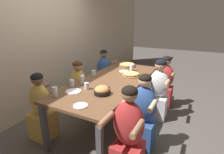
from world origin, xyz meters
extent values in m
plane|color=#514C47|center=(0.00, 0.00, 0.00)|extent=(18.00, 18.00, 0.00)
cube|color=beige|center=(0.00, 1.50, 1.60)|extent=(10.00, 0.06, 3.20)
cube|color=brown|center=(0.00, 0.00, 0.78)|extent=(2.45, 1.01, 0.04)
cube|color=#4C4C51|center=(-1.17, -0.44, 0.38)|extent=(0.07, 0.07, 0.76)
cube|color=#4C4C51|center=(1.17, -0.44, 0.38)|extent=(0.07, 0.07, 0.76)
cube|color=#4C4C51|center=(-1.17, 0.44, 0.38)|extent=(0.07, 0.07, 0.76)
cube|color=#4C4C51|center=(1.17, 0.44, 0.38)|extent=(0.07, 0.07, 0.76)
cylinder|color=#996B42|center=(0.97, 0.12, 0.80)|extent=(0.37, 0.37, 0.02)
torus|color=tan|center=(0.97, 0.12, 0.84)|extent=(0.34, 0.34, 0.04)
cylinder|color=#E5C675|center=(0.97, 0.12, 0.83)|extent=(0.29, 0.29, 0.04)
cylinder|color=#E5C166|center=(1.02, 0.20, 0.86)|extent=(0.02, 0.02, 0.01)
cylinder|color=#E5C166|center=(1.00, 0.11, 0.86)|extent=(0.02, 0.02, 0.01)
cylinder|color=#E5C166|center=(0.95, 0.02, 0.86)|extent=(0.02, 0.02, 0.01)
cylinder|color=#E5C166|center=(1.00, 0.10, 0.86)|extent=(0.02, 0.02, 0.01)
cylinder|color=#996B42|center=(0.37, -0.22, 0.80)|extent=(0.35, 0.35, 0.02)
torus|color=tan|center=(0.37, -0.22, 0.83)|extent=(0.30, 0.30, 0.03)
cylinder|color=#E5C675|center=(0.37, -0.22, 0.83)|extent=(0.25, 0.25, 0.03)
cylinder|color=#E5C166|center=(0.41, -0.21, 0.85)|extent=(0.02, 0.02, 0.01)
cylinder|color=#E5C166|center=(0.31, -0.26, 0.85)|extent=(0.02, 0.02, 0.01)
cylinder|color=#E5C166|center=(0.37, -0.27, 0.85)|extent=(0.02, 0.02, 0.01)
cylinder|color=#E5C166|center=(0.35, -0.26, 0.85)|extent=(0.02, 0.02, 0.01)
cylinder|color=black|center=(-0.62, -0.16, 0.82)|extent=(0.23, 0.23, 0.04)
cylinder|color=black|center=(-0.45, -0.16, 0.83)|extent=(0.11, 0.02, 0.02)
ellipsoid|color=#D68E4C|center=(-0.62, -0.16, 0.87)|extent=(0.21, 0.21, 0.11)
cylinder|color=white|center=(-0.74, 0.26, 0.80)|extent=(0.23, 0.23, 0.01)
cube|color=#B7B7BC|center=(-0.74, 0.26, 0.81)|extent=(0.16, 0.02, 0.01)
cylinder|color=white|center=(0.56, 0.02, 0.80)|extent=(0.20, 0.20, 0.01)
cube|color=#B7B7BC|center=(0.56, 0.02, 0.81)|extent=(0.14, 0.04, 0.01)
cylinder|color=white|center=(-1.05, -0.11, 0.80)|extent=(0.18, 0.18, 0.01)
cube|color=#B7B7BC|center=(-1.05, -0.11, 0.81)|extent=(0.05, 0.12, 0.01)
cylinder|color=silver|center=(-0.57, 0.14, 0.85)|extent=(0.07, 0.07, 0.10)
cylinder|color=#1EA8DB|center=(-0.57, 0.14, 0.83)|extent=(0.06, 0.06, 0.08)
cylinder|color=black|center=(-0.55, 0.14, 0.86)|extent=(0.00, 0.02, 0.13)
cylinder|color=silver|center=(-0.98, 0.37, 0.87)|extent=(0.07, 0.07, 0.14)
cylinder|color=silver|center=(0.03, 0.40, 0.85)|extent=(0.08, 0.08, 0.11)
cylinder|color=silver|center=(-0.41, 0.34, 0.87)|extent=(0.06, 0.06, 0.14)
cylinder|color=black|center=(-0.41, 0.34, 0.84)|extent=(0.06, 0.06, 0.08)
cylinder|color=silver|center=(0.66, -0.11, 0.86)|extent=(0.08, 0.08, 0.13)
cylinder|color=silver|center=(0.66, -0.11, 0.83)|extent=(0.07, 0.07, 0.07)
cylinder|color=silver|center=(-0.58, 0.41, 0.85)|extent=(0.08, 0.08, 0.11)
cylinder|color=black|center=(-0.58, 0.41, 0.83)|extent=(0.07, 0.07, 0.07)
cube|color=#2D5193|center=(0.97, 0.72, 0.22)|extent=(0.32, 0.34, 0.43)
ellipsoid|color=#2D5193|center=(0.97, 0.72, 0.69)|extent=(0.24, 0.36, 0.52)
sphere|color=#9E7051|center=(0.97, 0.72, 1.04)|extent=(0.17, 0.17, 0.17)
ellipsoid|color=black|center=(0.97, 0.72, 1.07)|extent=(0.18, 0.18, 0.12)
cylinder|color=#9E7051|center=(1.18, 0.90, 0.80)|extent=(0.28, 0.06, 0.06)
cylinder|color=#9E7051|center=(1.18, 0.55, 0.80)|extent=(0.28, 0.06, 0.06)
cube|color=#B22D2D|center=(1.03, -0.72, 0.22)|extent=(0.32, 0.34, 0.43)
ellipsoid|color=#B22D2D|center=(1.03, -0.72, 0.68)|extent=(0.24, 0.36, 0.49)
sphere|color=#9E7051|center=(1.03, -0.72, 1.01)|extent=(0.18, 0.18, 0.18)
ellipsoid|color=black|center=(1.03, -0.72, 1.04)|extent=(0.19, 0.19, 0.13)
cylinder|color=#9E7051|center=(0.82, -0.90, 0.77)|extent=(0.28, 0.06, 0.06)
cylinder|color=#9E7051|center=(0.82, -0.55, 0.77)|extent=(0.28, 0.06, 0.06)
cube|color=gold|center=(-0.96, 0.72, 0.22)|extent=(0.32, 0.34, 0.43)
ellipsoid|color=gold|center=(-0.96, 0.72, 0.67)|extent=(0.24, 0.36, 0.47)
sphere|color=brown|center=(-0.96, 0.72, 0.99)|extent=(0.17, 0.17, 0.17)
ellipsoid|color=black|center=(-0.96, 0.72, 1.02)|extent=(0.18, 0.18, 0.12)
cylinder|color=brown|center=(-0.75, 0.90, 0.76)|extent=(0.28, 0.06, 0.06)
cylinder|color=brown|center=(-0.75, 0.55, 0.76)|extent=(0.28, 0.06, 0.06)
cube|color=#2D5193|center=(-0.46, -0.72, 0.22)|extent=(0.32, 0.34, 0.43)
ellipsoid|color=#2D5193|center=(-0.46, -0.72, 0.70)|extent=(0.24, 0.36, 0.53)
sphere|color=beige|center=(-0.46, -0.72, 1.04)|extent=(0.17, 0.17, 0.17)
ellipsoid|color=black|center=(-0.46, -0.72, 1.07)|extent=(0.17, 0.17, 0.12)
cylinder|color=beige|center=(-0.66, -0.90, 0.81)|extent=(0.28, 0.06, 0.06)
cylinder|color=beige|center=(-0.66, -0.55, 0.81)|extent=(0.28, 0.06, 0.06)
ellipsoid|color=#B22D2D|center=(-1.00, -0.72, 0.71)|extent=(0.24, 0.36, 0.55)
sphere|color=#9E7051|center=(-1.00, -0.72, 1.06)|extent=(0.17, 0.17, 0.17)
ellipsoid|color=black|center=(-1.00, -0.72, 1.09)|extent=(0.18, 0.18, 0.12)
cylinder|color=#9E7051|center=(-1.21, -0.90, 0.82)|extent=(0.28, 0.06, 0.06)
cylinder|color=#9E7051|center=(-1.21, -0.55, 0.82)|extent=(0.28, 0.06, 0.06)
cube|color=silver|center=(0.48, -0.72, 0.22)|extent=(0.32, 0.34, 0.43)
ellipsoid|color=silver|center=(0.48, -0.72, 0.69)|extent=(0.24, 0.36, 0.51)
sphere|color=tan|center=(0.48, -0.72, 1.04)|extent=(0.20, 0.20, 0.20)
ellipsoid|color=black|center=(0.48, -0.72, 1.07)|extent=(0.20, 0.20, 0.14)
cylinder|color=tan|center=(0.27, -0.90, 0.79)|extent=(0.28, 0.06, 0.06)
cylinder|color=tan|center=(0.27, -0.55, 0.79)|extent=(0.28, 0.06, 0.06)
cube|color=gold|center=(-0.02, 0.72, 0.22)|extent=(0.32, 0.34, 0.43)
ellipsoid|color=gold|center=(-0.02, 0.72, 0.66)|extent=(0.24, 0.36, 0.45)
sphere|color=tan|center=(-0.02, 0.72, 0.97)|extent=(0.19, 0.19, 0.19)
ellipsoid|color=#422814|center=(-0.02, 0.72, 1.00)|extent=(0.19, 0.19, 0.13)
cylinder|color=tan|center=(0.18, 0.90, 0.74)|extent=(0.28, 0.06, 0.06)
cylinder|color=tan|center=(0.18, 0.55, 0.74)|extent=(0.28, 0.06, 0.06)
camera|label=1|loc=(-2.58, -1.33, 1.80)|focal=28.00mm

